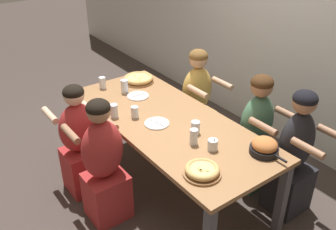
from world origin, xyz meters
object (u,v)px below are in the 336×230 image
Objects in this scene: drinking_glass_e at (103,83)px; diner_near_center at (104,167)px; pizza_board_second at (202,171)px; drinking_glass_c at (135,113)px; drinking_glass_b at (195,128)px; drinking_glass_d at (125,87)px; diner_near_midleft at (80,144)px; drinking_glass_a at (114,111)px; empty_plate_a at (157,123)px; drinking_glass_f at (194,138)px; empty_plate_b at (138,96)px; diner_far_right at (294,158)px; skillet_bowl at (264,147)px; diner_far_midleft at (197,103)px; pizza_board_main at (138,79)px; diner_far_midright at (255,137)px; cocktail_glass_blue at (213,145)px.

drinking_glass_e is 1.13m from diner_near_center.
drinking_glass_c reaches higher than pizza_board_second.
diner_near_center is at bearing -111.87° from drinking_glass_b.
drinking_glass_d is 0.77m from diner_near_midleft.
empty_plate_a is at bearing 36.44° from drinking_glass_a.
drinking_glass_d is at bearing 178.34° from drinking_glass_f.
empty_plate_a is 0.45m from drinking_glass_f.
empty_plate_b is 0.76m from diner_near_midleft.
diner_far_right is (1.61, 0.71, -0.26)m from drinking_glass_d.
drinking_glass_c reaches higher than empty_plate_a.
drinking_glass_b reaches higher than empty_plate_a.
skillet_bowl is 0.29× the size of diner_far_midleft.
drinking_glass_d is 0.12× the size of diner_far_right.
empty_plate_a is 0.41m from drinking_glass_a.
drinking_glass_f is at bearing 149.32° from pizza_board_second.
skillet_bowl is (1.72, 0.07, 0.02)m from pizza_board_main.
drinking_glass_b is (-0.54, -0.25, -0.01)m from skillet_bowl.
diner_far_midleft is at bearing 75.69° from empty_plate_b.
drinking_glass_e is at bearing -33.24° from diner_far_midleft.
diner_far_midright reaches higher than drinking_glass_f.
skillet_bowl reaches higher than drinking_glass_e.
drinking_glass_f reaches higher than pizza_board_second.
drinking_glass_e is at bearing 161.68° from drinking_glass_a.
cocktail_glass_blue is at bearing 6.26° from drinking_glass_e.
drinking_glass_e is 0.11× the size of diner_near_center.
drinking_glass_b is 0.10× the size of diner_far_midleft.
diner_far_midright reaches higher than empty_plate_b.
drinking_glass_f is at bearing 13.48° from drinking_glass_c.
diner_far_right is at bearing -44.64° from diner_near_midleft.
drinking_glass_f is at bearing 4.14° from drinking_glass_e.
drinking_glass_d is 0.12× the size of diner_far_midright.
drinking_glass_d is 0.12× the size of diner_far_midleft.
drinking_glass_b is 1.29m from drinking_glass_e.
empty_plate_b is 1.23m from diner_far_midright.
diner_far_midleft is at bearing -90.00° from diner_far_midright.
drinking_glass_a is at bearing -37.12° from diner_far_midright.
cocktail_glass_blue reaches higher than drinking_glass_c.
diner_far_right reaches higher than pizza_board_second.
diner_far_midright is 0.85m from diner_far_midleft.
drinking_glass_e is at bearing -153.34° from empty_plate_b.
drinking_glass_f is 0.79m from diner_near_center.
drinking_glass_f reaches higher than drinking_glass_e.
drinking_glass_d is at bearing 172.48° from empty_plate_a.
cocktail_glass_blue is 0.10× the size of diner_near_center.
diner_near_midleft is (0.50, -0.52, -0.29)m from drinking_glass_e.
drinking_glass_a is 1.14× the size of drinking_glass_b.
diner_near_midleft is at bearing -81.18° from empty_plate_b.
skillet_bowl is at bearing 14.38° from drinking_glass_e.
drinking_glass_c is at bearing -154.21° from skillet_bowl.
pizza_board_main is at bearing 167.38° from drinking_glass_f.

